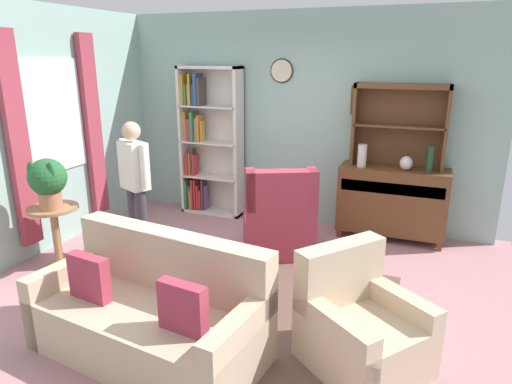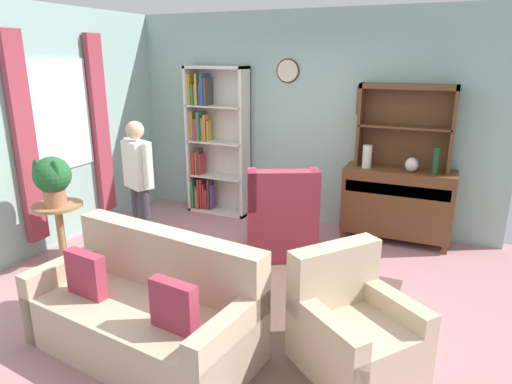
# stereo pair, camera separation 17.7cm
# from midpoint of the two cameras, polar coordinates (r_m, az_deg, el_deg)

# --- Properties ---
(ground_plane) EXTENTS (5.40, 4.60, 0.02)m
(ground_plane) POSITION_cam_midpoint_polar(r_m,az_deg,el_deg) (4.69, -3.19, -11.86)
(ground_plane) COLOR #B27A7F
(wall_back) EXTENTS (5.00, 0.09, 2.80)m
(wall_back) POSITION_cam_midpoint_polar(r_m,az_deg,el_deg) (6.17, 4.97, 8.99)
(wall_back) COLOR #93B7AD
(wall_back) RESTS_ON ground_plane
(wall_left) EXTENTS (0.16, 4.20, 2.80)m
(wall_left) POSITION_cam_midpoint_polar(r_m,az_deg,el_deg) (5.75, -26.87, 6.64)
(wall_left) COLOR #93B7AD
(wall_left) RESTS_ON ground_plane
(area_rug) EXTENTS (2.60, 2.17, 0.01)m
(area_rug) POSITION_cam_midpoint_polar(r_m,az_deg,el_deg) (4.37, -2.42, -13.92)
(area_rug) COLOR brown
(area_rug) RESTS_ON ground_plane
(bookshelf) EXTENTS (0.90, 0.30, 2.10)m
(bookshelf) POSITION_cam_midpoint_polar(r_m,az_deg,el_deg) (6.57, -7.05, 6.09)
(bookshelf) COLOR silver
(bookshelf) RESTS_ON ground_plane
(sideboard) EXTENTS (1.30, 0.45, 0.92)m
(sideboard) POSITION_cam_midpoint_polar(r_m,az_deg,el_deg) (5.87, 15.87, -0.98)
(sideboard) COLOR brown
(sideboard) RESTS_ON ground_plane
(sideboard_hutch) EXTENTS (1.10, 0.26, 1.00)m
(sideboard_hutch) POSITION_cam_midpoint_polar(r_m,az_deg,el_deg) (5.75, 16.83, 9.35)
(sideboard_hutch) COLOR brown
(sideboard_hutch) RESTS_ON sideboard
(vase_tall) EXTENTS (0.11, 0.11, 0.28)m
(vase_tall) POSITION_cam_midpoint_polar(r_m,az_deg,el_deg) (5.70, 12.32, 4.49)
(vase_tall) COLOR beige
(vase_tall) RESTS_ON sideboard
(vase_round) EXTENTS (0.15, 0.15, 0.17)m
(vase_round) POSITION_cam_midpoint_polar(r_m,az_deg,el_deg) (5.66, 17.50, 3.47)
(vase_round) COLOR beige
(vase_round) RESTS_ON sideboard
(bottle_wine) EXTENTS (0.07, 0.07, 0.31)m
(bottle_wine) POSITION_cam_midpoint_polar(r_m,az_deg,el_deg) (5.62, 20.18, 3.86)
(bottle_wine) COLOR #194223
(bottle_wine) RESTS_ON sideboard
(couch_floral) EXTENTS (1.90, 1.08, 0.90)m
(couch_floral) POSITION_cam_midpoint_polar(r_m,az_deg,el_deg) (3.74, -14.32, -14.75)
(couch_floral) COLOR #C6AD8E
(couch_floral) RESTS_ON ground_plane
(armchair_floral) EXTENTS (1.08, 1.07, 0.88)m
(armchair_floral) POSITION_cam_midpoint_polar(r_m,az_deg,el_deg) (3.58, 11.52, -16.53)
(armchair_floral) COLOR #C6AD8E
(armchair_floral) RESTS_ON ground_plane
(wingback_chair) EXTENTS (1.05, 1.06, 1.05)m
(wingback_chair) POSITION_cam_midpoint_polar(r_m,az_deg,el_deg) (5.26, 1.92, -3.81)
(wingback_chair) COLOR #A33347
(wingback_chair) RESTS_ON ground_plane
(plant_stand) EXTENTS (0.52, 0.52, 0.71)m
(plant_stand) POSITION_cam_midpoint_polar(r_m,az_deg,el_deg) (5.35, -24.73, -4.48)
(plant_stand) COLOR #997047
(plant_stand) RESTS_ON ground_plane
(potted_plant_large) EXTENTS (0.38, 0.38, 0.53)m
(potted_plant_large) POSITION_cam_midpoint_polar(r_m,az_deg,el_deg) (5.13, -25.63, 1.35)
(potted_plant_large) COLOR #AD6B4C
(potted_plant_large) RESTS_ON plant_stand
(person_reading) EXTENTS (0.50, 0.33, 1.56)m
(person_reading) POSITION_cam_midpoint_polar(r_m,az_deg,el_deg) (5.20, -15.89, 1.36)
(person_reading) COLOR #38333D
(person_reading) RESTS_ON ground_plane
(coffee_table) EXTENTS (0.80, 0.50, 0.42)m
(coffee_table) POSITION_cam_midpoint_polar(r_m,az_deg,el_deg) (4.39, -8.62, -8.81)
(coffee_table) COLOR brown
(coffee_table) RESTS_ON ground_plane
(book_stack) EXTENTS (0.21, 0.14, 0.05)m
(book_stack) POSITION_cam_midpoint_polar(r_m,az_deg,el_deg) (4.44, -9.92, -7.24)
(book_stack) COLOR #CC7233
(book_stack) RESTS_ON coffee_table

